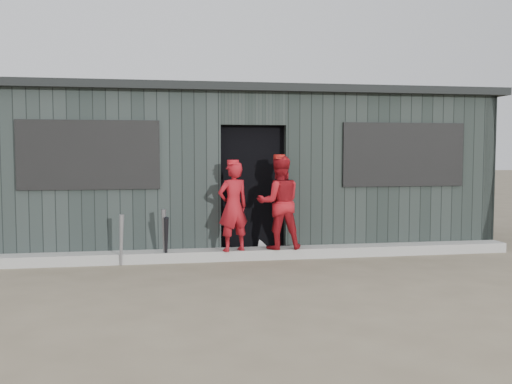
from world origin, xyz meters
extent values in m
plane|color=#6A5D49|center=(0.00, 0.00, 0.00)|extent=(80.00, 80.00, 0.00)
cube|color=#999994|center=(0.00, 1.82, 0.07)|extent=(8.00, 0.36, 0.15)
cone|color=gray|center=(-1.94, 1.58, 0.37)|extent=(0.11, 0.18, 0.73)
cone|color=slate|center=(-1.35, 1.68, 0.39)|extent=(0.09, 0.18, 0.79)
cone|color=black|center=(-1.33, 1.61, 0.35)|extent=(0.08, 0.31, 0.69)
imported|color=maroon|center=(-0.36, 1.67, 0.80)|extent=(0.55, 0.46, 1.30)
imported|color=maroon|center=(0.34, 1.75, 0.84)|extent=(0.67, 0.52, 1.38)
imported|color=#BCBCBC|center=(0.15, 2.33, 0.62)|extent=(0.68, 0.52, 1.25)
cube|color=black|center=(0.00, 3.50, 1.20)|extent=(7.60, 2.70, 2.20)
cube|color=#2B3331|center=(-2.25, 2.10, 1.25)|extent=(3.50, 0.20, 2.50)
cube|color=#28302D|center=(2.25, 2.10, 1.25)|extent=(3.50, 0.20, 2.50)
cube|color=#29312E|center=(0.00, 2.10, 2.25)|extent=(1.00, 0.20, 0.50)
cube|color=#2A3330|center=(-3.90, 3.50, 1.25)|extent=(0.20, 3.00, 2.50)
cube|color=#29302D|center=(3.90, 3.50, 1.25)|extent=(0.20, 3.00, 2.50)
cube|color=#29312F|center=(0.00, 4.90, 1.25)|extent=(8.00, 0.20, 2.50)
cube|color=black|center=(0.00, 3.50, 2.56)|extent=(8.30, 3.30, 0.12)
cube|color=black|center=(-2.40, 1.98, 1.55)|extent=(2.00, 0.04, 1.00)
cube|color=black|center=(2.40, 1.98, 1.55)|extent=(2.00, 0.04, 1.00)
cube|color=black|center=(-0.14, 2.65, 1.35)|extent=(0.20, 0.20, 0.97)
cube|color=black|center=(0.19, 2.73, 1.30)|extent=(0.22, 0.19, 0.79)
camera|label=1|loc=(-1.43, -6.49, 1.59)|focal=40.00mm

